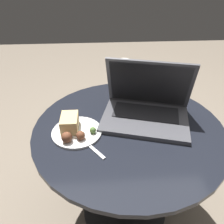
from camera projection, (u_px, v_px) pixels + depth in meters
The scene contains 6 objects.
ground_plane at pixel (124, 208), 1.18m from camera, with size 6.00×6.00×0.00m, color #726656.
table at pixel (127, 154), 0.95m from camera, with size 0.74×0.74×0.57m.
laptop at pixel (146, 107), 0.88m from camera, with size 0.39×0.32×0.24m.
beer_glass at pixel (124, 80), 0.99m from camera, with size 0.07×0.07×0.18m.
snack_plate at pixel (74, 129), 0.81m from camera, with size 0.19×0.19×0.07m.
fork at pixel (84, 141), 0.78m from camera, with size 0.13×0.17×0.00m.
Camera 1 is at (-0.11, -0.67, 1.09)m, focal length 35.00 mm.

